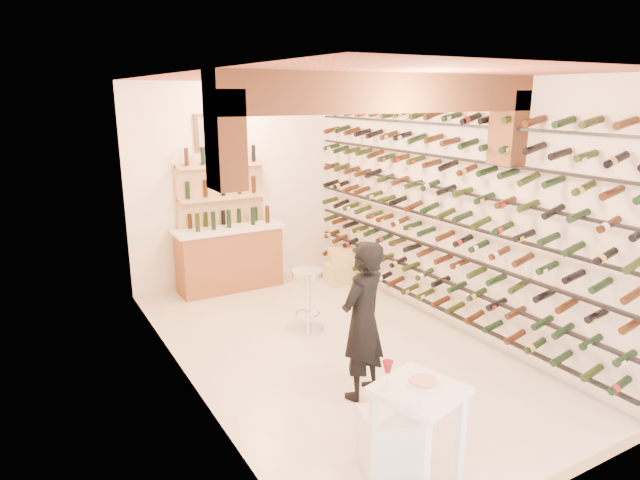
{
  "coord_description": "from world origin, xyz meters",
  "views": [
    {
      "loc": [
        -3.21,
        -5.28,
        3.01
      ],
      "look_at": [
        0.0,
        0.3,
        1.3
      ],
      "focal_mm": 30.89,
      "sensor_mm": 36.0,
      "label": 1
    }
  ],
  "objects_px": {
    "wine_rack": "(434,211)",
    "chrome_barstool": "(308,296)",
    "tasting_table": "(418,406)",
    "white_stool": "(387,442)",
    "person": "(363,320)",
    "back_counter": "(230,256)",
    "crate_lower": "(342,273)"
  },
  "relations": [
    {
      "from": "wine_rack",
      "to": "chrome_barstool",
      "type": "distance_m",
      "value": 1.97
    },
    {
      "from": "tasting_table",
      "to": "white_stool",
      "type": "bearing_deg",
      "value": 90.29
    },
    {
      "from": "wine_rack",
      "to": "person",
      "type": "xyz_separation_m",
      "value": [
        -1.83,
        -1.07,
        -0.73
      ]
    },
    {
      "from": "back_counter",
      "to": "person",
      "type": "relative_size",
      "value": 1.03
    },
    {
      "from": "wine_rack",
      "to": "crate_lower",
      "type": "bearing_deg",
      "value": 93.74
    },
    {
      "from": "person",
      "to": "crate_lower",
      "type": "bearing_deg",
      "value": -141.51
    },
    {
      "from": "crate_lower",
      "to": "wine_rack",
      "type": "bearing_deg",
      "value": -86.26
    },
    {
      "from": "white_stool",
      "to": "wine_rack",
      "type": "bearing_deg",
      "value": 42.95
    },
    {
      "from": "chrome_barstool",
      "to": "crate_lower",
      "type": "distance_m",
      "value": 2.01
    },
    {
      "from": "back_counter",
      "to": "chrome_barstool",
      "type": "relative_size",
      "value": 2.06
    },
    {
      "from": "tasting_table",
      "to": "chrome_barstool",
      "type": "distance_m",
      "value": 3.12
    },
    {
      "from": "tasting_table",
      "to": "crate_lower",
      "type": "xyz_separation_m",
      "value": [
        2.1,
        4.43,
        -0.55
      ]
    },
    {
      "from": "back_counter",
      "to": "tasting_table",
      "type": "distance_m",
      "value": 5.09
    },
    {
      "from": "tasting_table",
      "to": "white_stool",
      "type": "relative_size",
      "value": 2.06
    },
    {
      "from": "white_stool",
      "to": "crate_lower",
      "type": "xyz_separation_m",
      "value": [
        2.18,
        4.15,
        -0.09
      ]
    },
    {
      "from": "white_stool",
      "to": "crate_lower",
      "type": "height_order",
      "value": "white_stool"
    },
    {
      "from": "wine_rack",
      "to": "crate_lower",
      "type": "xyz_separation_m",
      "value": [
        -0.13,
        2.01,
        -1.39
      ]
    },
    {
      "from": "white_stool",
      "to": "chrome_barstool",
      "type": "relative_size",
      "value": 0.62
    },
    {
      "from": "crate_lower",
      "to": "tasting_table",
      "type": "bearing_deg",
      "value": -115.41
    },
    {
      "from": "person",
      "to": "tasting_table",
      "type": "bearing_deg",
      "value": 50.53
    },
    {
      "from": "back_counter",
      "to": "white_stool",
      "type": "distance_m",
      "value": 4.83
    },
    {
      "from": "tasting_table",
      "to": "person",
      "type": "relative_size",
      "value": 0.64
    },
    {
      "from": "wine_rack",
      "to": "back_counter",
      "type": "bearing_deg",
      "value": 124.66
    },
    {
      "from": "white_stool",
      "to": "person",
      "type": "xyz_separation_m",
      "value": [
        0.48,
        1.08,
        0.57
      ]
    },
    {
      "from": "wine_rack",
      "to": "tasting_table",
      "type": "xyz_separation_m",
      "value": [
        -2.23,
        -2.42,
        -0.84
      ]
    },
    {
      "from": "back_counter",
      "to": "chrome_barstool",
      "type": "distance_m",
      "value": 2.06
    },
    {
      "from": "wine_rack",
      "to": "back_counter",
      "type": "height_order",
      "value": "wine_rack"
    },
    {
      "from": "chrome_barstool",
      "to": "crate_lower",
      "type": "relative_size",
      "value": 1.52
    },
    {
      "from": "person",
      "to": "chrome_barstool",
      "type": "bearing_deg",
      "value": -122.37
    },
    {
      "from": "tasting_table",
      "to": "crate_lower",
      "type": "bearing_deg",
      "value": 49.58
    },
    {
      "from": "person",
      "to": "back_counter",
      "type": "bearing_deg",
      "value": -112.57
    },
    {
      "from": "back_counter",
      "to": "person",
      "type": "height_order",
      "value": "person"
    }
  ]
}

